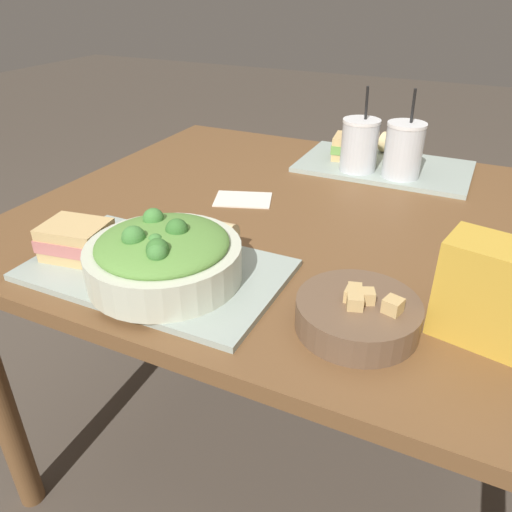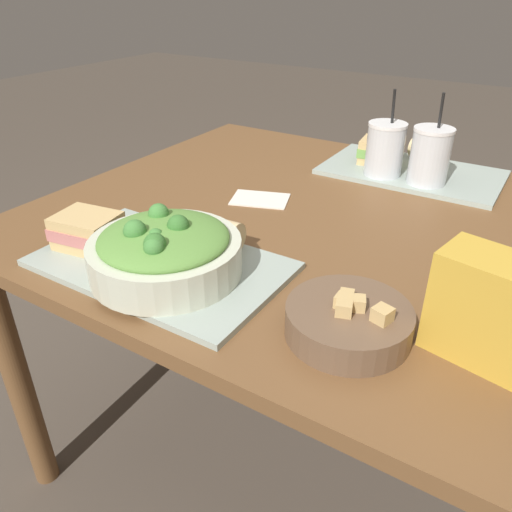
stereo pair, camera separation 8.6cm
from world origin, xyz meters
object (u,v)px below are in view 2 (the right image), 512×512
(salad_bowl, at_px, (165,250))
(chip_bag, at_px, (490,310))
(sandwich_near, at_px, (88,231))
(drink_cup_dark, at_px, (385,151))
(baguette_near, at_px, (215,232))
(napkin_folded, at_px, (260,199))
(baguette_far, at_px, (429,150))
(sandwich_far, at_px, (381,151))
(soup_bowl, at_px, (348,320))
(drink_cup_red, at_px, (430,158))

(salad_bowl, relative_size, chip_bag, 1.63)
(sandwich_near, bearing_deg, drink_cup_dark, 54.35)
(baguette_near, xyz_separation_m, napkin_folded, (-0.06, 0.26, -0.04))
(baguette_far, relative_size, chip_bag, 0.66)
(sandwich_far, relative_size, chip_bag, 0.76)
(sandwich_near, relative_size, baguette_far, 1.24)
(baguette_far, bearing_deg, sandwich_near, 170.05)
(soup_bowl, relative_size, napkin_folded, 1.20)
(salad_bowl, bearing_deg, sandwich_near, -179.34)
(drink_cup_red, bearing_deg, baguette_near, -114.62)
(drink_cup_dark, xyz_separation_m, napkin_folded, (-0.20, -0.29, -0.07))
(salad_bowl, relative_size, sandwich_near, 2.01)
(sandwich_far, relative_size, napkin_folded, 0.78)
(sandwich_far, distance_m, drink_cup_red, 0.18)
(sandwich_far, height_order, napkin_folded, sandwich_far)
(baguette_near, distance_m, drink_cup_dark, 0.57)
(salad_bowl, distance_m, baguette_far, 0.88)
(baguette_near, distance_m, napkin_folded, 0.27)
(sandwich_near, relative_size, sandwich_far, 1.08)
(chip_bag, bearing_deg, napkin_folded, 162.41)
(salad_bowl, distance_m, drink_cup_dark, 0.69)
(sandwich_far, xyz_separation_m, baguette_far, (0.11, 0.09, -0.00))
(salad_bowl, distance_m, napkin_folded, 0.39)
(baguette_near, xyz_separation_m, drink_cup_red, (0.25, 0.55, 0.04))
(salad_bowl, relative_size, sandwich_far, 2.16)
(baguette_far, bearing_deg, salad_bowl, -178.68)
(drink_cup_dark, distance_m, chip_bag, 0.69)
(drink_cup_red, bearing_deg, chip_bag, -67.85)
(sandwich_far, bearing_deg, soup_bowl, -81.38)
(soup_bowl, xyz_separation_m, sandwich_far, (-0.22, 0.74, 0.02))
(baguette_near, height_order, napkin_folded, baguette_near)
(chip_bag, relative_size, napkin_folded, 1.03)
(sandwich_near, xyz_separation_m, drink_cup_red, (0.46, 0.68, 0.03))
(soup_bowl, height_order, chip_bag, chip_bag)
(sandwich_near, relative_size, drink_cup_red, 0.59)
(baguette_far, bearing_deg, chip_bag, -143.74)
(salad_bowl, distance_m, sandwich_far, 0.77)
(drink_cup_red, distance_m, chip_bag, 0.64)
(salad_bowl, xyz_separation_m, baguette_near, (0.01, 0.13, -0.02))
(napkin_folded, bearing_deg, drink_cup_red, 43.04)
(chip_bag, bearing_deg, baguette_near, -174.00)
(baguette_far, distance_m, napkin_folded, 0.54)
(napkin_folded, bearing_deg, chip_bag, -28.97)
(baguette_near, bearing_deg, napkin_folded, 10.66)
(baguette_near, xyz_separation_m, baguette_far, (0.21, 0.72, -0.00))
(baguette_far, xyz_separation_m, drink_cup_dark, (-0.07, -0.17, 0.03))
(sandwich_near, distance_m, drink_cup_dark, 0.76)
(sandwich_near, relative_size, drink_cup_dark, 0.60)
(baguette_far, relative_size, drink_cup_red, 0.48)
(salad_bowl, relative_size, drink_cup_dark, 1.21)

